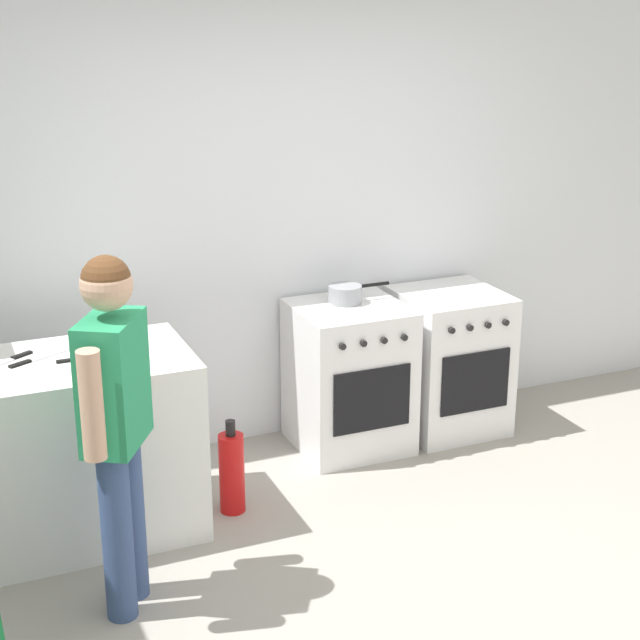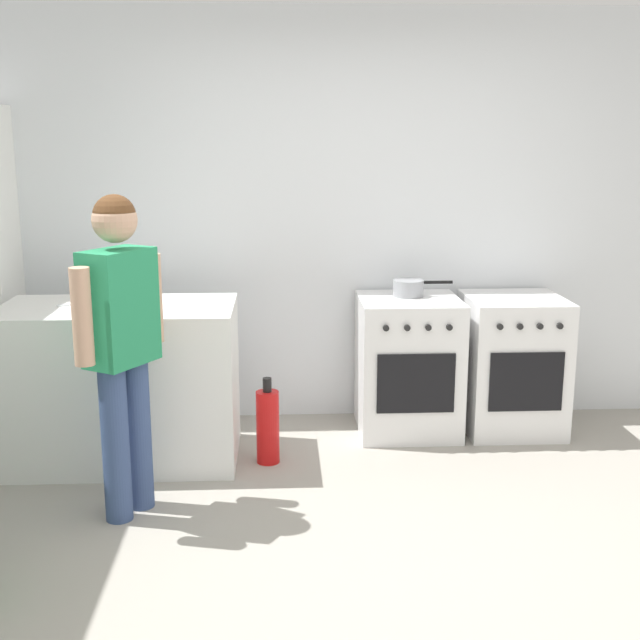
{
  "view_description": "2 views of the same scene",
  "coord_description": "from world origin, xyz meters",
  "px_view_note": "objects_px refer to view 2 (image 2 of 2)",
  "views": [
    {
      "loc": [
        -1.85,
        -3.17,
        2.51
      ],
      "look_at": [
        -0.13,
        0.87,
        1.05
      ],
      "focal_mm": 55.0,
      "sensor_mm": 36.0,
      "label": 1
    },
    {
      "loc": [
        -0.44,
        -3.2,
        1.8
      ],
      "look_at": [
        -0.24,
        0.78,
        0.9
      ],
      "focal_mm": 45.0,
      "sensor_mm": 36.0,
      "label": 2
    }
  ],
  "objects_px": {
    "knife_chef": "(87,302)",
    "person": "(121,331)",
    "knife_carving": "(111,303)",
    "oven_left": "(408,365)",
    "fire_extinguisher": "(268,426)",
    "pot": "(409,288)",
    "oven_right": "(512,364)",
    "knife_paring": "(136,306)"
  },
  "relations": [
    {
      "from": "knife_chef",
      "to": "person",
      "type": "xyz_separation_m",
      "value": [
        0.34,
        -0.79,
        0.02
      ]
    },
    {
      "from": "knife_chef",
      "to": "knife_carving",
      "type": "height_order",
      "value": "same"
    },
    {
      "from": "oven_left",
      "to": "knife_chef",
      "type": "distance_m",
      "value": 1.96
    },
    {
      "from": "fire_extinguisher",
      "to": "pot",
      "type": "bearing_deg",
      "value": 31.95
    },
    {
      "from": "knife_chef",
      "to": "oven_left",
      "type": "bearing_deg",
      "value": 8.83
    },
    {
      "from": "oven_left",
      "to": "knife_carving",
      "type": "bearing_deg",
      "value": -169.71
    },
    {
      "from": "fire_extinguisher",
      "to": "knife_chef",
      "type": "bearing_deg",
      "value": 169.57
    },
    {
      "from": "person",
      "to": "fire_extinguisher",
      "type": "xyz_separation_m",
      "value": [
        0.67,
        0.6,
        -0.7
      ]
    },
    {
      "from": "knife_carving",
      "to": "fire_extinguisher",
      "type": "relative_size",
      "value": 0.61
    },
    {
      "from": "oven_right",
      "to": "knife_carving",
      "type": "relative_size",
      "value": 2.77
    },
    {
      "from": "pot",
      "to": "fire_extinguisher",
      "type": "relative_size",
      "value": 0.74
    },
    {
      "from": "fire_extinguisher",
      "to": "knife_carving",
      "type": "bearing_deg",
      "value": 169.53
    },
    {
      "from": "knife_paring",
      "to": "knife_carving",
      "type": "xyz_separation_m",
      "value": [
        -0.16,
        0.09,
        -0.0
      ]
    },
    {
      "from": "knife_carving",
      "to": "knife_chef",
      "type": "bearing_deg",
      "value": 169.86
    },
    {
      "from": "knife_paring",
      "to": "knife_carving",
      "type": "height_order",
      "value": "same"
    },
    {
      "from": "oven_left",
      "to": "knife_chef",
      "type": "bearing_deg",
      "value": -171.17
    },
    {
      "from": "knife_paring",
      "to": "oven_right",
      "type": "bearing_deg",
      "value": 10.18
    },
    {
      "from": "person",
      "to": "knife_chef",
      "type": "bearing_deg",
      "value": 113.33
    },
    {
      "from": "knife_paring",
      "to": "knife_chef",
      "type": "bearing_deg",
      "value": 159.3
    },
    {
      "from": "person",
      "to": "fire_extinguisher",
      "type": "bearing_deg",
      "value": 41.84
    },
    {
      "from": "oven_left",
      "to": "fire_extinguisher",
      "type": "relative_size",
      "value": 1.7
    },
    {
      "from": "knife_chef",
      "to": "pot",
      "type": "bearing_deg",
      "value": 10.81
    },
    {
      "from": "knife_chef",
      "to": "knife_carving",
      "type": "distance_m",
      "value": 0.14
    },
    {
      "from": "fire_extinguisher",
      "to": "knife_paring",
      "type": "bearing_deg",
      "value": 174.03
    },
    {
      "from": "oven_left",
      "to": "knife_paring",
      "type": "bearing_deg",
      "value": -165.74
    },
    {
      "from": "pot",
      "to": "knife_carving",
      "type": "relative_size",
      "value": 1.2
    },
    {
      "from": "pot",
      "to": "knife_paring",
      "type": "height_order",
      "value": "pot"
    },
    {
      "from": "pot",
      "to": "oven_right",
      "type": "bearing_deg",
      "value": -5.91
    },
    {
      "from": "oven_right",
      "to": "person",
      "type": "distance_m",
      "value": 2.5
    },
    {
      "from": "knife_paring",
      "to": "knife_chef",
      "type": "relative_size",
      "value": 0.76
    },
    {
      "from": "oven_right",
      "to": "knife_chef",
      "type": "height_order",
      "value": "knife_chef"
    },
    {
      "from": "oven_right",
      "to": "knife_carving",
      "type": "distance_m",
      "value": 2.47
    },
    {
      "from": "oven_right",
      "to": "knife_carving",
      "type": "bearing_deg",
      "value": -172.49
    },
    {
      "from": "oven_left",
      "to": "knife_carving",
      "type": "height_order",
      "value": "knife_carving"
    },
    {
      "from": "person",
      "to": "pot",
      "type": "bearing_deg",
      "value": 36.56
    },
    {
      "from": "pot",
      "to": "knife_chef",
      "type": "distance_m",
      "value": 1.92
    },
    {
      "from": "knife_carving",
      "to": "oven_right",
      "type": "bearing_deg",
      "value": 7.51
    },
    {
      "from": "oven_left",
      "to": "pot",
      "type": "xyz_separation_m",
      "value": [
        0.0,
        0.07,
        0.48
      ]
    },
    {
      "from": "oven_right",
      "to": "knife_carving",
      "type": "height_order",
      "value": "knife_carving"
    },
    {
      "from": "pot",
      "to": "knife_carving",
      "type": "bearing_deg",
      "value": -167.61
    },
    {
      "from": "knife_carving",
      "to": "person",
      "type": "xyz_separation_m",
      "value": [
        0.2,
        -0.76,
        0.02
      ]
    },
    {
      "from": "oven_left",
      "to": "knife_paring",
      "type": "xyz_separation_m",
      "value": [
        -1.59,
        -0.4,
        0.48
      ]
    }
  ]
}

